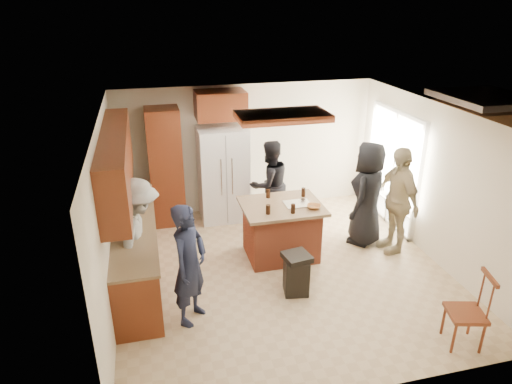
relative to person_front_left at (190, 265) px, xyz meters
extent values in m
plane|color=tan|center=(1.51, 0.80, -0.84)|extent=(5.00, 5.00, 0.00)
plane|color=white|center=(1.51, 0.80, 1.66)|extent=(5.00, 5.00, 0.00)
plane|color=beige|center=(1.51, 3.30, 0.41)|extent=(5.00, 0.00, 5.00)
plane|color=beige|center=(1.51, -1.70, 0.41)|extent=(5.00, 0.00, 5.00)
plane|color=beige|center=(-0.99, 0.80, 0.41)|extent=(0.00, 5.00, 5.00)
plane|color=beige|center=(4.01, 0.80, 0.41)|extent=(0.00, 5.00, 5.00)
cube|color=white|center=(3.99, 2.00, 0.21)|extent=(0.02, 1.60, 2.10)
cube|color=white|center=(3.97, 2.00, 0.21)|extent=(0.08, 1.72, 2.10)
cube|color=maroon|center=(1.51, 1.00, 1.60)|extent=(1.30, 0.70, 0.10)
cube|color=white|center=(1.51, 1.00, 1.54)|extent=(1.10, 0.50, 0.02)
cube|color=olive|center=(5.51, 2.00, -0.89)|extent=(3.00, 3.00, 0.10)
cube|color=#593319|center=(6.21, 2.60, 0.16)|extent=(1.40, 1.60, 2.00)
imported|color=#191E33|center=(0.00, 0.00, 0.00)|extent=(0.72, 0.75, 1.67)
imported|color=black|center=(1.72, 2.38, -0.01)|extent=(0.92, 0.72, 1.66)
imported|color=black|center=(3.17, 1.39, 0.07)|extent=(1.04, 1.04, 1.82)
imported|color=tan|center=(3.52, 1.03, 0.08)|extent=(0.59, 1.09, 1.83)
imported|color=gray|center=(-0.61, 0.82, 0.03)|extent=(0.70, 1.19, 1.74)
cube|color=maroon|center=(-0.69, 1.20, -0.40)|extent=(0.60, 3.00, 0.88)
cube|color=#846B4C|center=(-0.69, 1.20, 0.06)|extent=(0.64, 3.00, 0.04)
cube|color=maroon|center=(-0.82, 1.20, 1.04)|extent=(0.35, 3.00, 0.85)
cube|color=maroon|center=(-0.09, 3.00, 0.26)|extent=(0.60, 0.60, 2.20)
cube|color=maroon|center=(0.96, 3.00, 1.36)|extent=(0.90, 0.60, 0.50)
cube|color=white|center=(0.96, 2.92, 0.06)|extent=(0.90, 0.72, 1.80)
cube|color=gray|center=(0.96, 2.56, 0.06)|extent=(0.01, 0.01, 1.71)
cylinder|color=silver|center=(0.86, 2.53, 0.15)|extent=(0.02, 0.02, 0.70)
cylinder|color=silver|center=(1.06, 2.53, 0.15)|extent=(0.02, 0.02, 0.70)
cube|color=#AD482C|center=(1.62, 1.27, -0.40)|extent=(1.10, 0.85, 0.88)
cube|color=#7B6447|center=(1.62, 1.27, 0.07)|extent=(1.28, 1.03, 0.05)
cube|color=silver|center=(1.87, 1.22, 0.10)|extent=(0.43, 0.32, 0.02)
imported|color=brown|center=(2.07, 1.02, 0.12)|extent=(0.29, 0.29, 0.05)
cylinder|color=black|center=(1.31, 1.00, 0.17)|extent=(0.07, 0.07, 0.15)
cylinder|color=black|center=(1.48, 1.59, 0.17)|extent=(0.07, 0.07, 0.15)
cylinder|color=black|center=(2.06, 1.51, 0.17)|extent=(0.07, 0.07, 0.15)
cylinder|color=black|center=(1.69, 0.93, 0.17)|extent=(0.07, 0.07, 0.15)
cube|color=black|center=(1.53, 0.23, -0.56)|extent=(0.39, 0.39, 0.55)
cube|color=black|center=(1.53, 0.23, -0.25)|extent=(0.41, 0.41, 0.08)
cube|color=maroon|center=(3.18, -1.29, -0.39)|extent=(0.51, 0.51, 0.05)
cylinder|color=maroon|center=(2.97, -1.41, -0.62)|extent=(0.04, 0.04, 0.44)
cylinder|color=maroon|center=(3.30, -1.50, -0.62)|extent=(0.04, 0.04, 0.44)
cylinder|color=maroon|center=(3.06, -1.08, -0.62)|extent=(0.04, 0.04, 0.44)
cylinder|color=maroon|center=(3.39, -1.17, -0.62)|extent=(0.04, 0.04, 0.44)
cube|color=maroon|center=(3.37, -1.34, 0.13)|extent=(0.14, 0.40, 0.05)
cylinder|color=maroon|center=(3.34, -1.45, -0.12)|extent=(0.03, 0.03, 0.50)
cylinder|color=maroon|center=(3.40, -1.22, -0.12)|extent=(0.03, 0.03, 0.50)
camera|label=1|loc=(-0.37, -5.04, 3.15)|focal=32.00mm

